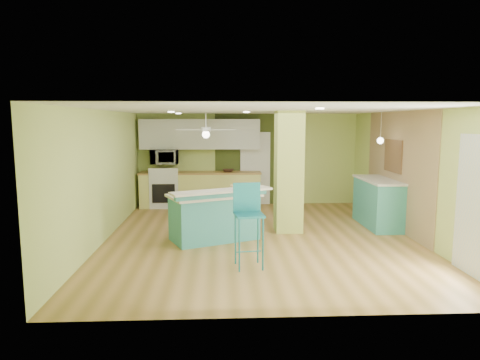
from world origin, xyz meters
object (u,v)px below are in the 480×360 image
at_px(fruit_bowl, 228,171).
at_px(canister, 233,189).
at_px(side_counter, 379,202).
at_px(peninsula, 215,216).
at_px(bar_stool, 248,211).

xyz_separation_m(fruit_bowl, canister, (0.04, -3.11, -0.01)).
bearing_deg(side_counter, peninsula, -165.33).
relative_size(side_counter, fruit_bowl, 5.23).
distance_m(side_counter, fruit_bowl, 4.04).
bearing_deg(bar_stool, side_counter, 32.11).
relative_size(bar_stool, side_counter, 0.81).
bearing_deg(fruit_bowl, bar_stool, -87.45).
bearing_deg(canister, peninsula, -153.83).
bearing_deg(peninsula, canister, 2.49).
xyz_separation_m(peninsula, bar_stool, (0.54, -1.54, 0.41)).
bearing_deg(fruit_bowl, side_counter, -35.83).
height_order(bar_stool, canister, bar_stool).
height_order(peninsula, side_counter, side_counter).
xyz_separation_m(bar_stool, fruit_bowl, (-0.22, 4.82, 0.09)).
distance_m(peninsula, canister, 0.64).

